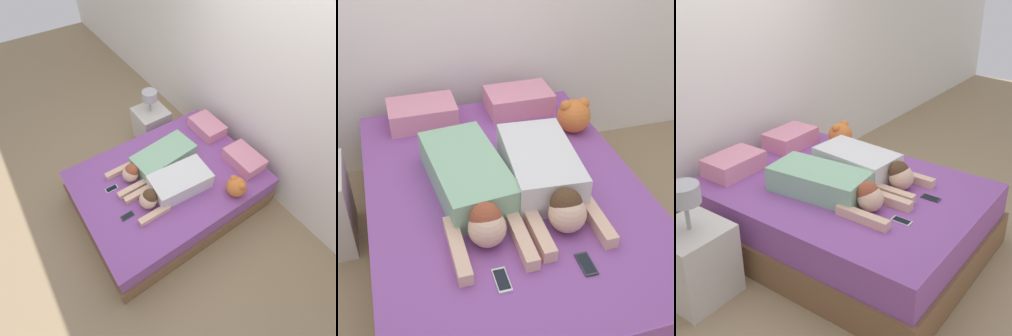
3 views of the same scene
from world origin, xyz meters
The scene contains 11 objects.
ground_plane centered at (0.00, 0.00, 0.00)m, with size 12.00×12.00×0.00m, color #9E8460.
wall_back centered at (0.00, 1.25, 1.30)m, with size 12.00×0.06×2.60m.
bed centered at (0.00, 0.00, 0.27)m, with size 1.63×2.20×0.55m.
pillow_head_left centered at (-0.35, 0.88, 0.62)m, with size 0.47×0.31×0.15m.
pillow_head_right centered at (0.35, 0.88, 0.62)m, with size 0.47×0.31×0.15m.
person_left centered at (-0.21, -0.02, 0.64)m, with size 0.45×1.11×0.22m.
person_right centered at (0.21, -0.07, 0.65)m, with size 0.43×0.97×0.23m.
cell_phone_left centered at (-0.21, -0.65, 0.55)m, with size 0.07×0.15×0.01m.
cell_phone_right centered at (0.21, -0.66, 0.55)m, with size 0.07×0.15×0.01m.
plush_toy centered at (0.62, 0.50, 0.67)m, with size 0.23×0.23×0.24m.
nightstand centered at (-1.14, 0.46, 0.31)m, with size 0.46×0.46×0.89m.
Camera 3 is at (-2.68, -1.95, 2.30)m, focal length 50.00 mm.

